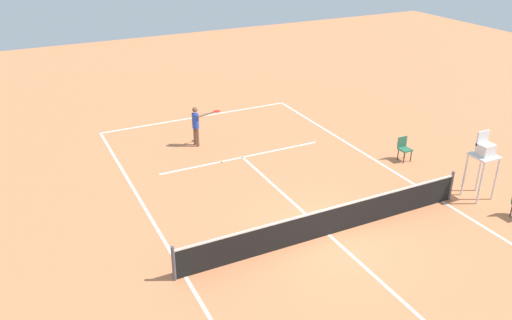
# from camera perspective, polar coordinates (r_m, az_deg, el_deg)

# --- Properties ---
(ground_plane) EXTENTS (60.00, 60.00, 0.00)m
(ground_plane) POSITION_cam_1_polar(r_m,az_deg,el_deg) (16.46, 7.87, -8.03)
(ground_plane) COLOR #D37A4C
(court_lines) EXTENTS (9.37, 22.90, 0.01)m
(court_lines) POSITION_cam_1_polar(r_m,az_deg,el_deg) (16.46, 7.87, -8.02)
(court_lines) COLOR white
(court_lines) RESTS_ON ground
(tennis_net) EXTENTS (9.97, 0.10, 1.07)m
(tennis_net) POSITION_cam_1_polar(r_m,az_deg,el_deg) (16.20, 7.98, -6.56)
(tennis_net) COLOR #4C4C51
(tennis_net) RESTS_ON ground
(player_serving) EXTENTS (1.32, 0.47, 1.72)m
(player_serving) POSITION_cam_1_polar(r_m,az_deg,el_deg) (22.09, -6.45, 4.05)
(player_serving) COLOR brown
(player_serving) RESTS_ON ground
(tennis_ball) EXTENTS (0.07, 0.07, 0.07)m
(tennis_ball) POSITION_cam_1_polar(r_m,az_deg,el_deg) (20.83, -3.74, -0.17)
(tennis_ball) COLOR #CCE033
(tennis_ball) RESTS_ON ground
(umpire_chair) EXTENTS (0.80, 0.80, 2.41)m
(umpire_chair) POSITION_cam_1_polar(r_m,az_deg,el_deg) (19.20, 23.50, 0.51)
(umpire_chair) COLOR silver
(umpire_chair) RESTS_ON ground
(courtside_chair_mid) EXTENTS (0.44, 0.46, 0.95)m
(courtside_chair_mid) POSITION_cam_1_polar(r_m,az_deg,el_deg) (21.61, 15.77, 1.31)
(courtside_chair_mid) COLOR #262626
(courtside_chair_mid) RESTS_ON ground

